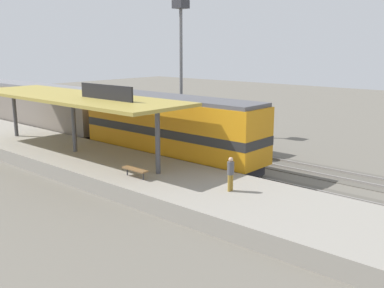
{
  "coord_description": "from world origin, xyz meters",
  "views": [
    {
      "loc": [
        -21.31,
        -25.24,
        7.88
      ],
      "look_at": [
        -1.38,
        -7.68,
        2.0
      ],
      "focal_mm": 41.6,
      "sensor_mm": 36.0,
      "label": 1
    }
  ],
  "objects_px": {
    "passenger_carriage_front": "(33,106)",
    "freight_car": "(182,121)",
    "light_mast": "(181,40)",
    "person_waiting": "(231,172)",
    "platform_bench": "(135,170)",
    "locomotive": "(170,128)"
  },
  "relations": [
    {
      "from": "light_mast",
      "to": "platform_bench",
      "type": "bearing_deg",
      "value": -145.91
    },
    {
      "from": "passenger_carriage_front",
      "to": "light_mast",
      "type": "xyz_separation_m",
      "value": [
        7.8,
        -11.83,
        6.08
      ]
    },
    {
      "from": "passenger_carriage_front",
      "to": "freight_car",
      "type": "relative_size",
      "value": 1.67
    },
    {
      "from": "freight_car",
      "to": "person_waiting",
      "type": "bearing_deg",
      "value": -127.96
    },
    {
      "from": "locomotive",
      "to": "person_waiting",
      "type": "height_order",
      "value": "locomotive"
    },
    {
      "from": "light_mast",
      "to": "person_waiting",
      "type": "xyz_separation_m",
      "value": [
        -12.23,
        -14.57,
        -6.54
      ]
    },
    {
      "from": "platform_bench",
      "to": "passenger_carriage_front",
      "type": "distance_m",
      "value": 22.02
    },
    {
      "from": "passenger_carriage_front",
      "to": "locomotive",
      "type": "bearing_deg",
      "value": -90.0
    },
    {
      "from": "locomotive",
      "to": "person_waiting",
      "type": "distance_m",
      "value": 9.5
    },
    {
      "from": "platform_bench",
      "to": "locomotive",
      "type": "xyz_separation_m",
      "value": [
        6.0,
        3.17,
        1.07
      ]
    },
    {
      "from": "platform_bench",
      "to": "locomotive",
      "type": "bearing_deg",
      "value": 27.82
    },
    {
      "from": "locomotive",
      "to": "freight_car",
      "type": "bearing_deg",
      "value": 34.62
    },
    {
      "from": "platform_bench",
      "to": "light_mast",
      "type": "xyz_separation_m",
      "value": [
        13.8,
        9.34,
        7.05
      ]
    },
    {
      "from": "freight_car",
      "to": "light_mast",
      "type": "xyz_separation_m",
      "value": [
        3.2,
        3.0,
        6.43
      ]
    },
    {
      "from": "passenger_carriage_front",
      "to": "light_mast",
      "type": "height_order",
      "value": "light_mast"
    },
    {
      "from": "locomotive",
      "to": "freight_car",
      "type": "relative_size",
      "value": 1.2
    },
    {
      "from": "freight_car",
      "to": "person_waiting",
      "type": "distance_m",
      "value": 14.67
    },
    {
      "from": "freight_car",
      "to": "passenger_carriage_front",
      "type": "bearing_deg",
      "value": 107.24
    },
    {
      "from": "platform_bench",
      "to": "passenger_carriage_front",
      "type": "xyz_separation_m",
      "value": [
        6.0,
        21.17,
        0.97
      ]
    },
    {
      "from": "passenger_carriage_front",
      "to": "light_mast",
      "type": "bearing_deg",
      "value": -56.59
    },
    {
      "from": "light_mast",
      "to": "person_waiting",
      "type": "height_order",
      "value": "light_mast"
    },
    {
      "from": "platform_bench",
      "to": "light_mast",
      "type": "height_order",
      "value": "light_mast"
    }
  ]
}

